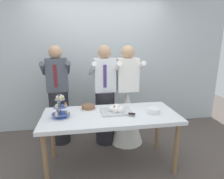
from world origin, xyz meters
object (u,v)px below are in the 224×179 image
Objects in this scene: dessert_table at (110,119)px; person_groom at (105,101)px; cupcake_stand at (60,108)px; plate_stack at (153,111)px; round_cake at (88,107)px; person_bride at (127,110)px; main_cake_tray at (117,110)px; person_guest at (59,101)px.

person_groom reaches higher than dessert_table.
cupcake_stand reaches higher than plate_stack.
round_cake is (-0.87, 0.29, -0.00)m from plate_stack.
person_groom is at bearing 174.29° from person_bride.
main_cake_tray is (0.09, 0.04, 0.11)m from dessert_table.
person_bride is at bearing 31.06° from cupcake_stand.
main_cake_tray is 0.26× the size of person_guest.
main_cake_tray is at bearing -41.28° from person_guest.
dessert_table is 0.65m from person_groom.
person_groom reaches higher than round_cake.
person_guest is at bearing 169.82° from person_groom.
plate_stack is at bearing -5.13° from dessert_table.
person_bride reaches higher than dessert_table.
round_cake is 0.72m from person_guest.
cupcake_stand is at bearing -134.96° from person_groom.
round_cake is 0.14× the size of person_bride.
main_cake_tray reaches higher than plate_stack.
person_bride reaches higher than cupcake_stand.
round_cake is 0.14× the size of person_groom.
plate_stack is 0.91m from person_groom.
person_guest reaches higher than main_cake_tray.
person_guest is (-0.76, 0.79, 0.05)m from dessert_table.
person_bride is (0.66, 0.37, -0.22)m from round_cake.
plate_stack is at bearing -18.66° from round_cake.
plate_stack is at bearing -50.68° from person_groom.
person_groom is 0.78m from person_guest.
person_bride is at bearing 29.21° from round_cake.
person_groom is at bearing 98.01° from main_cake_tray.
cupcake_stand is at bearing 177.74° from plate_stack.
person_groom reaches higher than cupcake_stand.
round_cake is (0.36, 0.24, -0.10)m from cupcake_stand.
person_groom is (0.01, 0.65, 0.05)m from dessert_table.
person_bride and person_guest have the same top height.
person_guest reaches higher than round_cake.
cupcake_stand is at bearing -81.91° from person_guest.
main_cake_tray is at bearing 3.41° from cupcake_stand.
cupcake_stand reaches higher than main_cake_tray.
round_cake is at bearing -49.20° from person_guest.
cupcake_stand is 0.94m from person_groom.
dessert_table is 0.59m from plate_stack.
person_bride is at bearing 58.21° from dessert_table.
round_cake is at bearing 34.30° from cupcake_stand.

